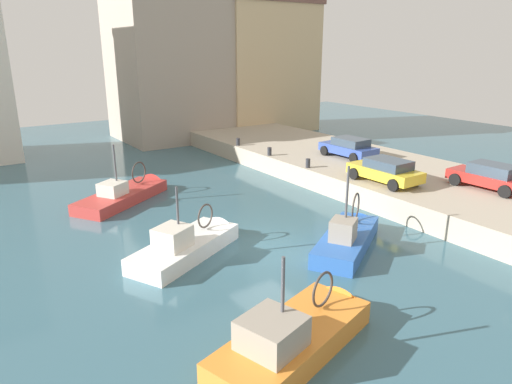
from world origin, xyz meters
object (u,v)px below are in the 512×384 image
Objects in this scene: fishing_boat_blue at (348,243)px; parked_car_red at (490,176)px; parked_car_yellow at (386,170)px; mooring_bollard_south at (308,163)px; fishing_boat_white at (191,250)px; mooring_bollard_north at (238,142)px; mooring_bollard_mid at (269,151)px; parked_car_blue at (349,147)px; fishing_boat_orange at (299,342)px; fishing_boat_red at (128,198)px.

fishing_boat_blue is 9.36m from parked_car_red.
fishing_boat_blue is 1.49× the size of parked_car_yellow.
fishing_boat_blue is 10.84× the size of mooring_bollard_south.
fishing_boat_white is 15.72m from parked_car_red.
mooring_bollard_mid is at bearing -90.00° from mooring_bollard_north.
fishing_boat_orange is at bearing -138.83° from parked_car_blue.
parked_car_red is 13.53m from mooring_bollard_mid.
mooring_bollard_mid is at bearing 1.58° from fishing_boat_red.
mooring_bollard_mid is at bearing 40.08° from fishing_boat_white.
parked_car_red reaches higher than mooring_bollard_mid.
parked_car_blue is at bearing -61.39° from mooring_bollard_north.
mooring_bollard_mid is (-4.03, 3.39, -0.40)m from parked_car_blue.
parked_car_red is at bearing -68.88° from mooring_bollard_mid.
fishing_boat_blue is 1.52× the size of parked_car_red.
fishing_boat_red is 1.02× the size of fishing_boat_orange.
parked_car_yellow is at bearing -74.49° from mooring_bollard_south.
fishing_boat_white is at bearing -155.76° from mooring_bollard_south.
fishing_boat_blue is at bearing -134.64° from parked_car_blue.
fishing_boat_white reaches higher than mooring_bollard_north.
fishing_boat_red reaches higher than fishing_boat_orange.
parked_car_red reaches higher than parked_car_yellow.
fishing_boat_orange reaches higher than mooring_bollard_north.
fishing_boat_orange is 15.90m from parked_car_red.
fishing_boat_blue is at bearing -109.92° from mooring_bollard_mid.
fishing_boat_orange is at bearing -91.78° from fishing_boat_red.
fishing_boat_red is 1.07× the size of fishing_boat_white.
parked_car_blue is at bearing 20.10° from fishing_boat_white.
mooring_bollard_south is 4.00m from mooring_bollard_mid.
parked_car_yellow is at bearing -36.90° from fishing_boat_red.
mooring_bollard_south is (10.04, -3.72, 1.39)m from fishing_boat_red.
mooring_bollard_north is at bearing 23.07° from fishing_boat_red.
parked_car_red is 9.91m from mooring_bollard_south.
parked_car_yellow reaches higher than mooring_bollard_mid.
mooring_bollard_north is (0.00, 4.00, 0.00)m from mooring_bollard_mid.
parked_car_blue is at bearing -40.05° from mooring_bollard_mid.
mooring_bollard_mid is (-1.34, 8.82, -0.41)m from parked_car_yellow.
mooring_bollard_south is 1.00× the size of mooring_bollard_north.
fishing_boat_white is (-5.95, 3.19, 0.01)m from fishing_boat_blue.
fishing_boat_blue is 12.62m from mooring_bollard_mid.
parked_car_yellow is at bearing -84.04° from mooring_bollard_north.
parked_car_blue is at bearing 45.36° from fishing_boat_blue.
mooring_bollard_north is (4.27, 15.80, 1.37)m from fishing_boat_blue.
parked_car_yellow is 5.02m from mooring_bollard_south.
mooring_bollard_north is at bearing 74.86° from fishing_boat_blue.
fishing_boat_red is (-5.77, 11.52, -0.02)m from fishing_boat_blue.
mooring_bollard_north is (10.54, 20.12, 1.34)m from fishing_boat_orange.
mooring_bollard_mid is 1.00× the size of mooring_bollard_north.
fishing_boat_white is at bearing -159.90° from parked_car_blue.
mooring_bollard_north is (-1.34, 12.82, -0.41)m from parked_car_yellow.
fishing_boat_blue is at bearing -28.21° from fishing_boat_white.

